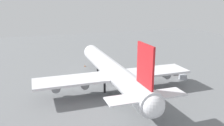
% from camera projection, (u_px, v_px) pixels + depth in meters
% --- Properties ---
extents(ground_plane, '(250.51, 250.51, 0.00)m').
position_uv_depth(ground_plane, '(112.00, 88.00, 80.17)').
color(ground_plane, slate).
extents(cargo_airplane, '(62.63, 51.45, 19.83)m').
position_uv_depth(cargo_airplane, '(112.00, 71.00, 78.30)').
color(cargo_airplane, silver).
rests_on(cargo_airplane, ground_plane).
extents(maintenance_van, '(4.65, 4.77, 2.28)m').
position_uv_depth(maintenance_van, '(170.00, 71.00, 94.52)').
color(maintenance_van, silver).
rests_on(maintenance_van, ground_plane).
extents(cargo_container_fore, '(2.95, 3.26, 1.92)m').
position_uv_depth(cargo_container_fore, '(183.00, 77.00, 88.30)').
color(cargo_container_fore, '#B7BCC6').
rests_on(cargo_container_fore, ground_plane).
extents(safety_cone_nose, '(0.53, 0.53, 0.76)m').
position_uv_depth(safety_cone_nose, '(85.00, 66.00, 104.72)').
color(safety_cone_nose, orange).
rests_on(safety_cone_nose, ground_plane).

